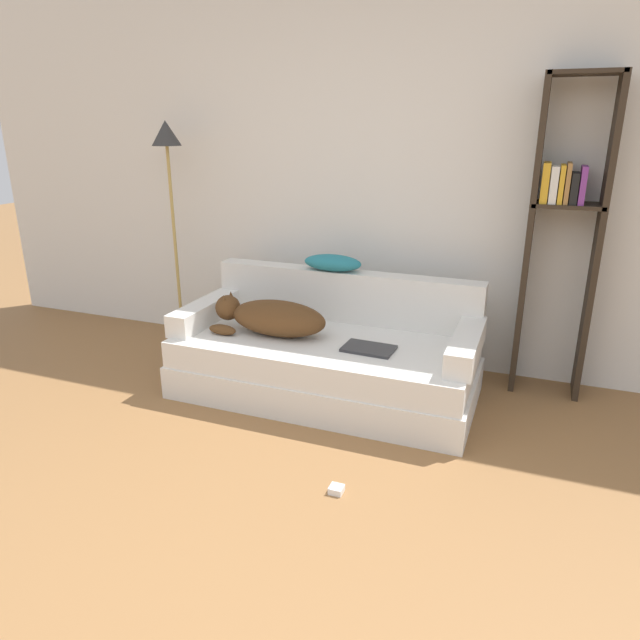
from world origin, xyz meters
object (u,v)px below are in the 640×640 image
at_px(laptop, 369,349).
at_px(floor_lamp, 169,169).
at_px(dog, 272,317).
at_px(power_adapter, 336,489).
at_px(couch, 325,366).
at_px(bookshelf, 564,224).
at_px(throw_pillow, 333,263).

xyz_separation_m(laptop, floor_lamp, (-1.71, 0.55, 0.95)).
bearing_deg(dog, power_adapter, -49.87).
bearing_deg(couch, dog, -169.68).
bearing_deg(power_adapter, dog, 130.13).
distance_m(couch, bookshelf, 1.69).
xyz_separation_m(couch, dog, (-0.34, -0.06, 0.31)).
height_order(couch, power_adapter, couch).
height_order(laptop, floor_lamp, floor_lamp).
relative_size(laptop, floor_lamp, 0.18).
distance_m(throw_pillow, power_adapter, 1.62).
bearing_deg(laptop, bookshelf, 36.87).
height_order(throw_pillow, floor_lamp, floor_lamp).
xyz_separation_m(couch, power_adapter, (0.42, -0.97, -0.17)).
height_order(bookshelf, floor_lamp, bookshelf).
bearing_deg(floor_lamp, bookshelf, 2.61).
distance_m(couch, throw_pillow, 0.70).
distance_m(dog, floor_lamp, 1.45).
relative_size(dog, power_adapter, 11.68).
height_order(couch, laptop, laptop).
bearing_deg(floor_lamp, couch, -18.19).
relative_size(couch, power_adapter, 28.86).
relative_size(throw_pillow, bookshelf, 0.21).
relative_size(dog, laptop, 2.46).
height_order(dog, power_adapter, dog).
bearing_deg(throw_pillow, floor_lamp, 175.97).
bearing_deg(dog, laptop, -2.83).
relative_size(dog, bookshelf, 0.39).
xyz_separation_m(dog, bookshelf, (1.65, 0.64, 0.59)).
height_order(dog, laptop, dog).
bearing_deg(throw_pillow, power_adapter, -68.99).
bearing_deg(laptop, power_adapter, -79.96).
relative_size(couch, bookshelf, 0.97).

